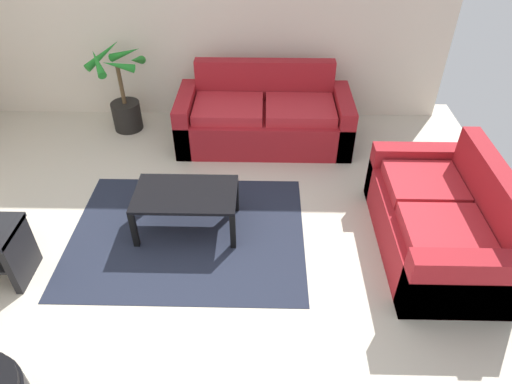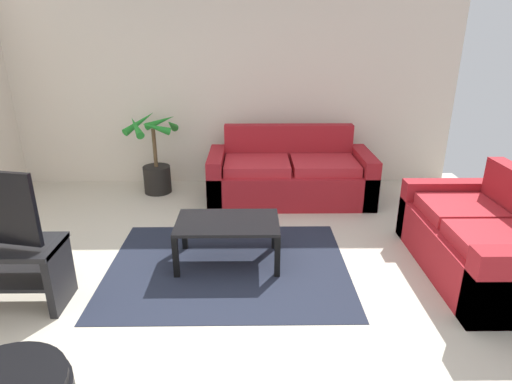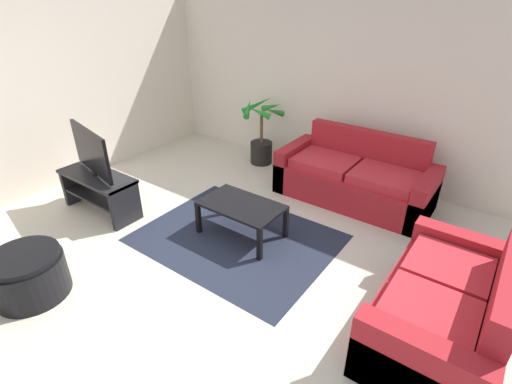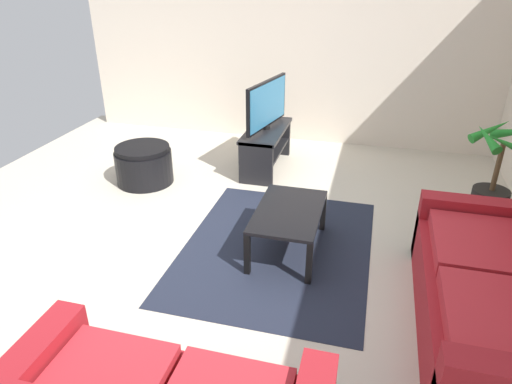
{
  "view_description": "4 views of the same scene",
  "coord_description": "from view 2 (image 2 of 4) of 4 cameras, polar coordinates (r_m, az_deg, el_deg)",
  "views": [
    {
      "loc": [
        0.19,
        -2.33,
        3.05
      ],
      "look_at": [
        0.19,
        0.78,
        0.56
      ],
      "focal_mm": 41.68,
      "sensor_mm": 36.0,
      "label": 1
    },
    {
      "loc": [
        2.25,
        -2.67,
        2.31
      ],
      "look_at": [
        0.17,
        0.75,
        0.4
      ],
      "focal_mm": 35.75,
      "sensor_mm": 36.0,
      "label": 2
    },
    {
      "loc": [
        4.02,
        0.57,
        1.92
      ],
      "look_at": [
        0.54,
        0.31,
        0.65
      ],
      "focal_mm": 36.05,
      "sensor_mm": 36.0,
      "label": 3
    },
    {
      "loc": [
        2.94,
        -1.83,
        2.24
      ],
      "look_at": [
        0.48,
        0.68,
        0.54
      ],
      "focal_mm": 30.54,
      "sensor_mm": 36.0,
      "label": 4
    }
  ],
  "objects": [
    {
      "name": "wall_back",
      "position": [
        6.18,
        9.9,
        16.16
      ],
      "size": [
        6.0,
        0.06,
        2.7
      ],
      "primitive_type": "cube",
      "color": "silver",
      "rests_on": "ground"
    },
    {
      "name": "tv",
      "position": [
        5.23,
        -24.6,
        6.07
      ],
      "size": [
        0.83,
        0.18,
        0.51
      ],
      "color": "black",
      "rests_on": "tv_stand"
    },
    {
      "name": "couch_loveseat",
      "position": [
        3.58,
        26.52,
        -11.84
      ],
      "size": [
        0.9,
        1.66,
        0.9
      ],
      "color": "#3F6B4C",
      "rests_on": "ground"
    },
    {
      "name": "potted_palm",
      "position": [
        6.38,
        -0.24,
        8.84
      ],
      "size": [
        0.72,
        0.75,
        1.14
      ],
      "color": "black",
      "rests_on": "ground"
    },
    {
      "name": "area_rug",
      "position": [
        4.24,
        -1.79,
        -7.52
      ],
      "size": [
        2.2,
        1.7,
        0.01
      ],
      "primitive_type": "cube",
      "color": "#1E2333",
      "rests_on": "ground"
    },
    {
      "name": "ground_plane",
      "position": [
        4.19,
        -7.43,
        -8.26
      ],
      "size": [
        6.6,
        6.6,
        0.0
      ],
      "primitive_type": "plane",
      "color": "#B2B2B7"
    },
    {
      "name": "coffee_table",
      "position": [
        4.12,
        -1.1,
        -2.66
      ],
      "size": [
        0.82,
        0.61,
        0.42
      ],
      "color": "black",
      "rests_on": "ground"
    },
    {
      "name": "tv_stand",
      "position": [
        5.38,
        -23.77,
        1.59
      ],
      "size": [
        1.1,
        0.45,
        0.51
      ],
      "color": "black",
      "rests_on": "ground"
    },
    {
      "name": "potted_plant_small",
      "position": [
        5.71,
        -15.78,
        5.22
      ],
      "size": [
        0.28,
        0.28,
        0.8
      ],
      "color": "brown",
      "rests_on": "ground"
    },
    {
      "name": "couch_main",
      "position": [
        5.53,
        14.53,
        3.31
      ],
      "size": [
        2.18,
        0.9,
        0.9
      ],
      "color": "#3F6B4C",
      "rests_on": "ground"
    }
  ]
}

